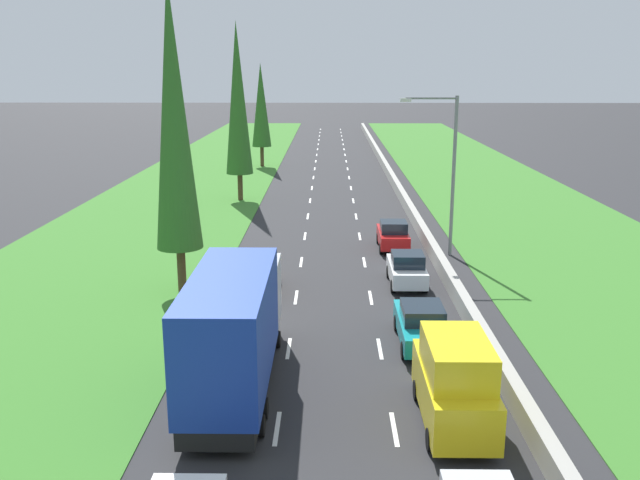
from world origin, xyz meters
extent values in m
plane|color=#28282B|center=(0.00, 60.00, 0.00)|extent=(300.00, 300.00, 0.00)
cube|color=#387528|center=(-12.65, 60.00, 0.02)|extent=(14.00, 140.00, 0.04)
cube|color=#387528|center=(14.35, 60.00, 0.02)|extent=(14.00, 140.00, 0.04)
cube|color=#9E9B93|center=(5.70, 60.00, 0.42)|extent=(0.44, 120.00, 0.85)
cube|color=white|center=(-1.75, 15.00, 0.01)|extent=(0.14, 2.00, 0.01)
cube|color=white|center=(-1.75, 21.00, 0.01)|extent=(0.14, 2.00, 0.01)
cube|color=white|center=(-1.75, 27.00, 0.01)|extent=(0.14, 2.00, 0.01)
cube|color=white|center=(-1.75, 33.00, 0.01)|extent=(0.14, 2.00, 0.01)
cube|color=white|center=(-1.75, 39.00, 0.01)|extent=(0.14, 2.00, 0.01)
cube|color=white|center=(-1.75, 45.00, 0.01)|extent=(0.14, 2.00, 0.01)
cube|color=white|center=(-1.75, 51.00, 0.01)|extent=(0.14, 2.00, 0.01)
cube|color=white|center=(-1.75, 57.00, 0.01)|extent=(0.14, 2.00, 0.01)
cube|color=white|center=(-1.75, 63.00, 0.01)|extent=(0.14, 2.00, 0.01)
cube|color=white|center=(-1.75, 69.00, 0.01)|extent=(0.14, 2.00, 0.01)
cube|color=white|center=(-1.75, 75.00, 0.01)|extent=(0.14, 2.00, 0.01)
cube|color=white|center=(-1.75, 81.00, 0.01)|extent=(0.14, 2.00, 0.01)
cube|color=white|center=(-1.75, 87.00, 0.01)|extent=(0.14, 2.00, 0.01)
cube|color=white|center=(-1.75, 93.00, 0.01)|extent=(0.14, 2.00, 0.01)
cube|color=white|center=(-1.75, 99.00, 0.01)|extent=(0.14, 2.00, 0.01)
cube|color=white|center=(-1.75, 105.00, 0.01)|extent=(0.14, 2.00, 0.01)
cube|color=white|center=(-1.75, 111.00, 0.01)|extent=(0.14, 2.00, 0.01)
cube|color=white|center=(-1.75, 117.00, 0.01)|extent=(0.14, 2.00, 0.01)
cube|color=white|center=(1.75, 15.00, 0.01)|extent=(0.14, 2.00, 0.01)
cube|color=white|center=(1.75, 21.00, 0.01)|extent=(0.14, 2.00, 0.01)
cube|color=white|center=(1.75, 27.00, 0.01)|extent=(0.14, 2.00, 0.01)
cube|color=white|center=(1.75, 33.00, 0.01)|extent=(0.14, 2.00, 0.01)
cube|color=white|center=(1.75, 39.00, 0.01)|extent=(0.14, 2.00, 0.01)
cube|color=white|center=(1.75, 45.00, 0.01)|extent=(0.14, 2.00, 0.01)
cube|color=white|center=(1.75, 51.00, 0.01)|extent=(0.14, 2.00, 0.01)
cube|color=white|center=(1.75, 57.00, 0.01)|extent=(0.14, 2.00, 0.01)
cube|color=white|center=(1.75, 63.00, 0.01)|extent=(0.14, 2.00, 0.01)
cube|color=white|center=(1.75, 69.00, 0.01)|extent=(0.14, 2.00, 0.01)
cube|color=white|center=(1.75, 75.00, 0.01)|extent=(0.14, 2.00, 0.01)
cube|color=white|center=(1.75, 81.00, 0.01)|extent=(0.14, 2.00, 0.01)
cube|color=white|center=(1.75, 87.00, 0.01)|extent=(0.14, 2.00, 0.01)
cube|color=white|center=(1.75, 93.00, 0.01)|extent=(0.14, 2.00, 0.01)
cube|color=white|center=(1.75, 99.00, 0.01)|extent=(0.14, 2.00, 0.01)
cube|color=white|center=(1.75, 105.00, 0.01)|extent=(0.14, 2.00, 0.01)
cube|color=white|center=(1.75, 111.00, 0.01)|extent=(0.14, 2.00, 0.01)
cube|color=white|center=(1.75, 117.00, 0.01)|extent=(0.14, 2.00, 0.01)
cube|color=yellow|center=(3.53, 15.41, 1.02)|extent=(1.90, 4.90, 1.40)
cube|color=yellow|center=(3.53, 15.11, 2.27)|extent=(1.80, 3.10, 1.10)
cylinder|color=black|center=(2.66, 16.93, 0.32)|extent=(0.22, 0.64, 0.64)
cylinder|color=black|center=(4.40, 16.93, 0.32)|extent=(0.22, 0.64, 0.64)
cylinder|color=black|center=(2.66, 13.89, 0.32)|extent=(0.22, 0.64, 0.64)
cylinder|color=black|center=(4.40, 13.89, 0.32)|extent=(0.22, 0.64, 0.64)
cube|color=teal|center=(3.38, 21.53, 0.68)|extent=(1.76, 4.50, 0.72)
cube|color=#19232D|center=(3.38, 21.38, 1.34)|extent=(1.56, 1.90, 0.60)
cylinder|color=black|center=(2.58, 22.93, 0.32)|extent=(0.22, 0.64, 0.64)
cylinder|color=black|center=(4.18, 22.93, 0.32)|extent=(0.22, 0.64, 0.64)
cylinder|color=black|center=(2.58, 20.14, 0.32)|extent=(0.22, 0.64, 0.64)
cylinder|color=black|center=(4.18, 20.14, 0.32)|extent=(0.22, 0.64, 0.64)
cube|color=black|center=(-3.31, 17.85, 0.60)|extent=(2.20, 9.40, 0.56)
cube|color=silver|center=(-3.31, 21.45, 2.13)|extent=(2.40, 2.20, 2.50)
cube|color=#19389E|center=(-3.31, 16.75, 2.53)|extent=(2.44, 7.20, 3.30)
cylinder|color=black|center=(-4.43, 21.15, 0.32)|extent=(0.22, 0.64, 0.64)
cylinder|color=black|center=(-2.19, 21.15, 0.32)|extent=(0.22, 0.64, 0.64)
cylinder|color=black|center=(-4.43, 15.67, 0.32)|extent=(0.22, 0.64, 0.64)
cylinder|color=black|center=(-2.19, 15.67, 0.32)|extent=(0.22, 0.64, 0.64)
cylinder|color=black|center=(-4.43, 14.59, 0.32)|extent=(0.22, 0.64, 0.64)
cylinder|color=black|center=(-2.19, 14.59, 0.32)|extent=(0.22, 0.64, 0.64)
cube|color=white|center=(3.63, 28.98, 0.70)|extent=(1.68, 3.90, 0.76)
cube|color=#19232D|center=(3.63, 28.68, 1.40)|extent=(1.52, 1.60, 0.64)
cylinder|color=black|center=(2.87, 30.19, 0.32)|extent=(0.22, 0.64, 0.64)
cylinder|color=black|center=(4.39, 30.19, 0.32)|extent=(0.22, 0.64, 0.64)
cylinder|color=black|center=(2.87, 27.77, 0.32)|extent=(0.22, 0.64, 0.64)
cylinder|color=black|center=(4.39, 27.77, 0.32)|extent=(0.22, 0.64, 0.64)
cube|color=orange|center=(-3.65, 27.94, 0.70)|extent=(1.68, 3.90, 0.76)
cube|color=#19232D|center=(-3.65, 27.64, 1.40)|extent=(1.52, 1.60, 0.64)
cylinder|color=black|center=(-4.41, 29.15, 0.32)|extent=(0.22, 0.64, 0.64)
cylinder|color=black|center=(-2.89, 29.15, 0.32)|extent=(0.22, 0.64, 0.64)
cylinder|color=black|center=(-4.41, 26.73, 0.32)|extent=(0.22, 0.64, 0.64)
cylinder|color=black|center=(-2.89, 26.73, 0.32)|extent=(0.22, 0.64, 0.64)
cube|color=red|center=(3.58, 36.02, 0.70)|extent=(1.68, 3.90, 0.76)
cube|color=#19232D|center=(3.58, 35.72, 1.40)|extent=(1.52, 1.60, 0.64)
cylinder|color=black|center=(2.82, 37.23, 0.32)|extent=(0.22, 0.64, 0.64)
cylinder|color=black|center=(4.34, 37.23, 0.32)|extent=(0.22, 0.64, 0.64)
cylinder|color=black|center=(2.82, 34.81, 0.32)|extent=(0.22, 0.64, 0.64)
cylinder|color=black|center=(4.34, 34.81, 0.32)|extent=(0.22, 0.64, 0.64)
cylinder|color=#4C3823|center=(-7.26, 27.82, 1.10)|extent=(0.41, 0.41, 2.20)
cone|color=#2D6623|center=(-7.26, 27.82, 8.35)|extent=(2.16, 2.16, 12.31)
cylinder|color=#4C3823|center=(-7.41, 51.18, 1.10)|extent=(0.41, 0.41, 2.20)
cone|color=#2D6623|center=(-7.41, 51.18, 8.11)|extent=(2.15, 2.15, 11.82)
cylinder|color=#4C3823|center=(-7.50, 70.69, 1.10)|extent=(0.40, 0.40, 2.20)
cone|color=#2D6623|center=(-7.50, 70.69, 6.60)|extent=(2.08, 2.08, 8.81)
cylinder|color=gray|center=(6.75, 34.64, 4.50)|extent=(0.20, 0.20, 9.00)
cylinder|color=gray|center=(5.35, 34.64, 8.85)|extent=(2.80, 0.12, 0.12)
cube|color=silver|center=(3.95, 34.64, 8.75)|extent=(0.60, 0.28, 0.20)
camera|label=1|loc=(-0.22, -3.39, 10.47)|focal=38.38mm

